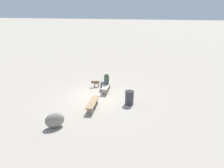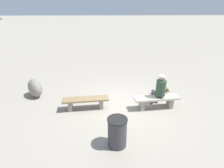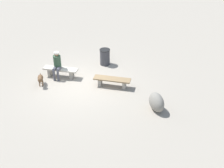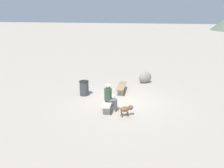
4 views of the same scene
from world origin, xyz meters
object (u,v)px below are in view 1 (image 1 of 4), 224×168
object	(u,v)px
bench_right	(106,86)
seated_person	(106,80)
dog	(95,82)
trash_bin	(129,98)
boulder	(55,120)
bench_left	(93,104)

from	to	relation	value
bench_right	seated_person	xyz separation A→B (m)	(0.11, 0.08, 0.43)
dog	trash_bin	xyz separation A→B (m)	(-2.16, -2.87, 0.06)
bench_right	dog	world-z (taller)	dog
trash_bin	boulder	world-z (taller)	trash_bin
dog	seated_person	bearing A→B (deg)	125.39
dog	boulder	world-z (taller)	boulder
bench_left	bench_right	bearing A→B (deg)	-6.97
bench_right	dog	size ratio (longest dim) A/B	2.62
bench_right	trash_bin	bearing A→B (deg)	-135.62
bench_left	seated_person	size ratio (longest dim) A/B	1.30
bench_right	boulder	bearing A→B (deg)	160.71
trash_bin	bench_right	bearing A→B (deg)	49.31
bench_left	trash_bin	distance (m)	2.23
bench_left	trash_bin	size ratio (longest dim) A/B	2.03
bench_right	dog	distance (m)	1.12
seated_person	dog	world-z (taller)	seated_person
bench_left	dog	xyz separation A→B (m)	(3.18, 0.89, 0.05)
bench_right	boulder	xyz separation A→B (m)	(-4.88, 1.25, 0.05)
seated_person	boulder	world-z (taller)	seated_person
dog	bench_right	bearing A→B (deg)	122.27
bench_right	boulder	size ratio (longest dim) A/B	1.86
bench_left	seated_person	world-z (taller)	seated_person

